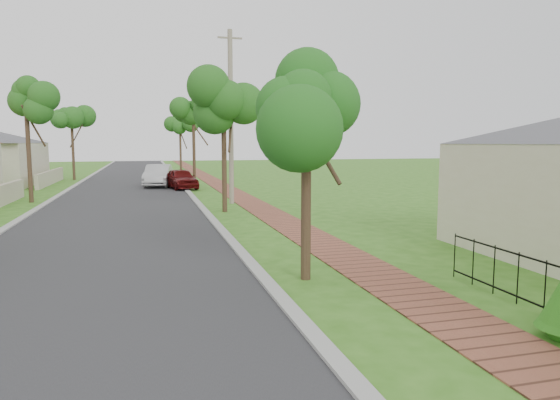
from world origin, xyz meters
name	(u,v)px	position (x,y,z in m)	size (l,w,h in m)	color
ground	(302,386)	(0.00, 0.00, 0.00)	(160.00, 160.00, 0.00)	#326A19
road	(122,204)	(-3.00, 20.00, 0.00)	(7.00, 120.00, 0.02)	#28282B
kerb_right	(196,202)	(0.65, 20.00, 0.00)	(0.30, 120.00, 0.10)	#9E9E99
kerb_left	(42,207)	(-6.65, 20.00, 0.00)	(0.30, 120.00, 0.10)	#9E9E99
sidewalk	(246,200)	(3.25, 20.00, 0.00)	(1.50, 120.00, 0.03)	brown
street_trees	(127,118)	(-2.87, 26.84, 4.54)	(10.70, 37.65, 5.89)	#382619
parked_car_red	(181,179)	(0.40, 27.63, 0.66)	(1.56, 3.88, 1.32)	#5B0D0E
parked_car_white	(158,176)	(-1.00, 29.82, 0.75)	(1.58, 4.54, 1.50)	silver
near_tree	(307,109)	(1.57, 4.68, 3.75)	(1.84, 1.84, 4.73)	#382619
utility_pole	(231,117)	(2.30, 18.92, 4.29)	(1.20, 0.24, 8.47)	gray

